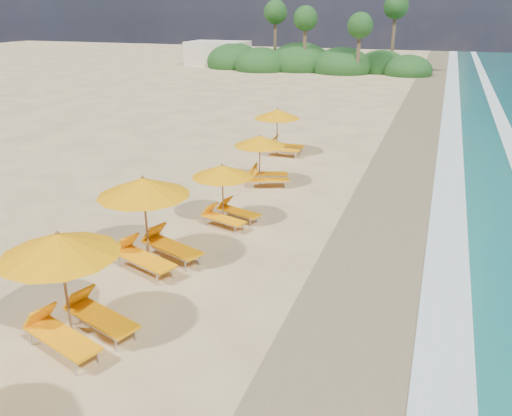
{
  "coord_description": "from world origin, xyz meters",
  "views": [
    {
      "loc": [
        4.84,
        -13.65,
        6.78
      ],
      "look_at": [
        0.0,
        0.0,
        1.2
      ],
      "focal_mm": 36.77,
      "sensor_mm": 36.0,
      "label": 1
    }
  ],
  "objects": [
    {
      "name": "ground",
      "position": [
        0.0,
        0.0,
        0.0
      ],
      "size": [
        160.0,
        160.0,
        0.0
      ],
      "primitive_type": "plane",
      "color": "#DCC281",
      "rests_on": "ground"
    },
    {
      "name": "station_3",
      "position": [
        -1.5,
        1.31,
        1.14
      ],
      "size": [
        2.58,
        2.52,
        2.04
      ],
      "rotation": [
        0.0,
        0.0,
        -0.31
      ],
      "color": "olive",
      "rests_on": "ground"
    },
    {
      "name": "surf_foam",
      "position": [
        6.7,
        0.0,
        0.03
      ],
      "size": [
        4.0,
        160.0,
        0.01
      ],
      "color": "white",
      "rests_on": "ground"
    },
    {
      "name": "treeline",
      "position": [
        -9.94,
        45.51,
        1.0
      ],
      "size": [
        25.8,
        8.8,
        9.74
      ],
      "color": "#163D14",
      "rests_on": "ground"
    },
    {
      "name": "station_2",
      "position": [
        -2.31,
        -2.14,
        1.44
      ],
      "size": [
        3.3,
        3.25,
        2.57
      ],
      "rotation": [
        0.0,
        0.0,
        -0.36
      ],
      "color": "olive",
      "rests_on": "ground"
    },
    {
      "name": "wet_sand",
      "position": [
        4.0,
        0.0,
        0.01
      ],
      "size": [
        4.0,
        160.0,
        0.01
      ],
      "primitive_type": "cube",
      "color": "#8A7952",
      "rests_on": "ground"
    },
    {
      "name": "station_4",
      "position": [
        -1.65,
        5.57,
        1.17
      ],
      "size": [
        2.68,
        2.64,
        2.08
      ],
      "rotation": [
        0.0,
        0.0,
        0.36
      ],
      "color": "olive",
      "rests_on": "ground"
    },
    {
      "name": "station_5",
      "position": [
        -2.4,
        10.31,
        1.27
      ],
      "size": [
        2.44,
        2.26,
        2.26
      ],
      "rotation": [
        0.0,
        0.0,
        0.02
      ],
      "color": "olive",
      "rests_on": "ground"
    },
    {
      "name": "beach_building",
      "position": [
        -22.0,
        48.0,
        1.4
      ],
      "size": [
        7.0,
        5.0,
        2.8
      ],
      "primitive_type": "cube",
      "color": "beige",
      "rests_on": "ground"
    },
    {
      "name": "station_1",
      "position": [
        -2.05,
        -5.87,
        1.42
      ],
      "size": [
        3.21,
        3.14,
        2.53
      ],
      "rotation": [
        0.0,
        0.0,
        -0.32
      ],
      "color": "olive",
      "rests_on": "ground"
    }
  ]
}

